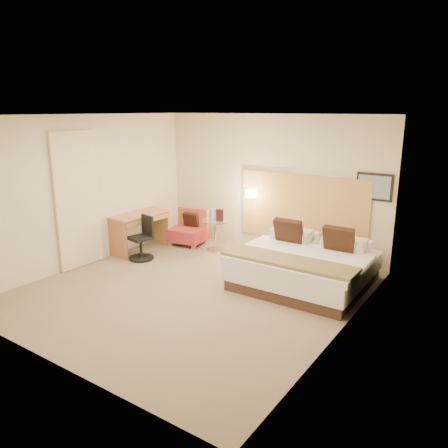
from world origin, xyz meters
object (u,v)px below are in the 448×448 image
Objects in this scene: desk at (140,221)px; desk_chair at (143,242)px; side_table at (216,234)px; bed at (305,265)px; lounge_chair at (189,230)px.

desk_chair is (0.41, -0.36, -0.27)m from desk.
side_table is at bearing 34.51° from desk.
desk_chair is at bearing -124.52° from side_table.
bed is at bearing 3.87° from desk.
desk is 1.52× the size of desk_chair.
bed is at bearing -12.66° from lounge_chair.
lounge_chair is 1.27m from desk_chair.
desk reaches higher than lounge_chair.
side_table is 0.84× the size of desk_chair.
desk reaches higher than side_table.
lounge_chair is at bearing 84.77° from desk_chair.
bed reaches higher than desk.
bed is 2.97× the size of side_table.
lounge_chair is (-2.95, 0.66, -0.03)m from bed.
side_table is 0.55× the size of desk.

